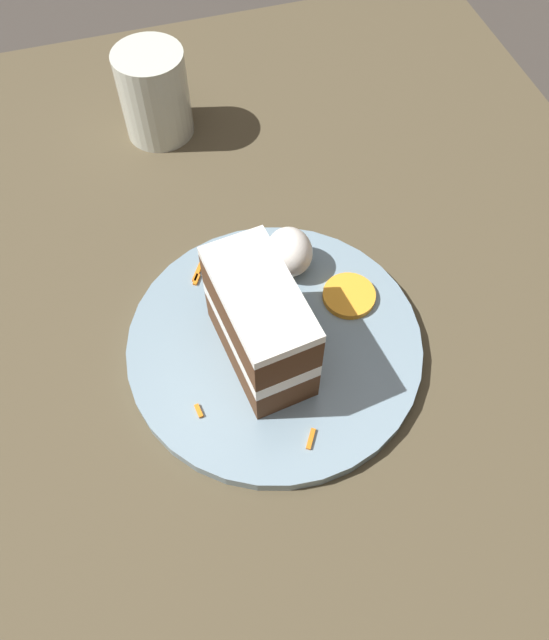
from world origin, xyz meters
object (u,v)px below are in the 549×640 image
at_px(cake_slice, 260,324).
at_px(cream_dollop, 289,252).
at_px(drinking_glass, 155,99).
at_px(plate, 274,344).
at_px(orange_garnish, 349,296).

xyz_separation_m(cake_slice, cream_dollop, (-0.09, 0.05, -0.03)).
bearing_deg(drinking_glass, cream_dollop, 18.31).
height_order(plate, drinking_glass, drinking_glass).
relative_size(plate, cake_slice, 2.20).
height_order(plate, cake_slice, cake_slice).
bearing_deg(cream_dollop, cake_slice, -31.82).
distance_m(plate, cake_slice, 0.06).
bearing_deg(drinking_glass, orange_garnish, 22.74).
relative_size(cake_slice, cream_dollop, 2.52).
distance_m(cream_dollop, orange_garnish, 0.07).
height_order(cake_slice, cream_dollop, cake_slice).
xyz_separation_m(plate, cream_dollop, (-0.08, 0.04, 0.03)).
distance_m(cake_slice, cream_dollop, 0.11).
relative_size(cream_dollop, drinking_glass, 0.48).
bearing_deg(drinking_glass, plate, 7.68).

